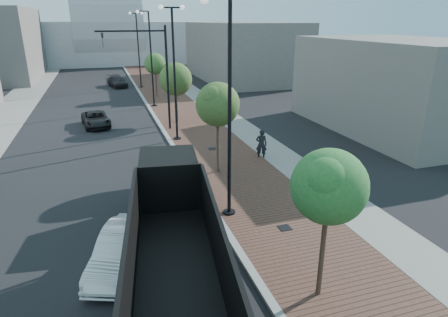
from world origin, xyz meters
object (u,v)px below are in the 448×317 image
object	(u,v)px
dump_truck	(172,223)
pedestrian	(261,144)
dark_car_mid	(96,119)
white_sedan	(123,249)

from	to	relation	value
dump_truck	pedestrian	world-z (taller)	dump_truck
dark_car_mid	pedestrian	xyz separation A→B (m)	(9.97, -11.54, 0.37)
dump_truck	dark_car_mid	bearing A→B (deg)	105.57
dump_truck	dark_car_mid	distance (m)	20.59
white_sedan	dark_car_mid	size ratio (longest dim) A/B	0.98
dark_car_mid	pedestrian	bearing A→B (deg)	-56.31
dump_truck	pedestrian	distance (m)	11.49
dump_truck	pedestrian	xyz separation A→B (m)	(7.30, 8.87, -0.44)
dump_truck	dark_car_mid	world-z (taller)	dump_truck
dump_truck	dark_car_mid	size ratio (longest dim) A/B	3.12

